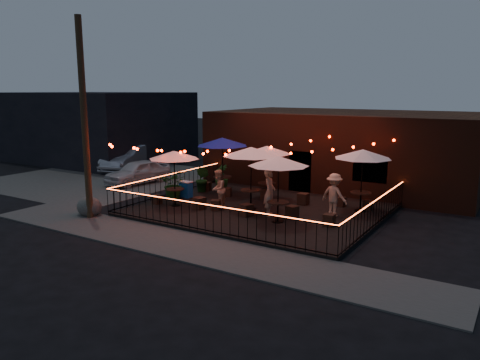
% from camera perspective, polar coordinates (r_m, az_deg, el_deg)
% --- Properties ---
extents(ground, '(110.00, 110.00, 0.00)m').
position_cam_1_polar(ground, '(18.64, -0.60, -5.25)').
color(ground, black).
rests_on(ground, ground).
extents(patio, '(10.00, 8.00, 0.15)m').
position_cam_1_polar(patio, '(20.27, 2.45, -3.70)').
color(patio, black).
rests_on(patio, ground).
extents(sidewalk, '(18.00, 2.50, 0.05)m').
position_cam_1_polar(sidewalk, '(16.11, -6.91, -7.86)').
color(sidewalk, '#42403D').
rests_on(sidewalk, ground).
extents(parking_lot, '(11.00, 12.00, 0.02)m').
position_cam_1_polar(parking_lot, '(29.32, -16.33, 0.31)').
color(parking_lot, '#42403D').
rests_on(parking_lot, ground).
extents(brick_building, '(14.00, 8.00, 4.00)m').
position_cam_1_polar(brick_building, '(26.70, 12.92, 3.79)').
color(brick_building, '#35190E').
rests_on(brick_building, ground).
extents(background_building, '(12.00, 9.00, 5.00)m').
position_cam_1_polar(background_building, '(36.76, -16.99, 6.27)').
color(background_building, black).
rests_on(background_building, ground).
extents(utility_pole, '(0.26, 0.26, 8.00)m').
position_cam_1_polar(utility_pole, '(19.59, -18.44, 6.89)').
color(utility_pole, '#372816').
rests_on(utility_pole, ground).
extents(fence_front, '(10.00, 0.04, 1.04)m').
position_cam_1_polar(fence_front, '(16.87, -4.29, -4.67)').
color(fence_front, black).
rests_on(fence_front, patio).
extents(fence_left, '(0.04, 8.00, 1.04)m').
position_cam_1_polar(fence_left, '(22.95, -8.45, -0.56)').
color(fence_left, black).
rests_on(fence_left, patio).
extents(fence_right, '(0.04, 8.00, 1.04)m').
position_cam_1_polar(fence_right, '(18.26, 16.27, -3.88)').
color(fence_right, black).
rests_on(fence_right, patio).
extents(festoon_lights, '(10.02, 8.72, 1.32)m').
position_cam_1_polar(festoon_lights, '(20.05, -0.43, 3.27)').
color(festoon_lights, '#FF1800').
rests_on(festoon_lights, ground).
extents(cafe_table_0, '(2.81, 2.81, 2.44)m').
position_cam_1_polar(cafe_table_0, '(20.53, -8.05, 2.96)').
color(cafe_table_0, black).
rests_on(cafe_table_0, patio).
extents(cafe_table_1, '(2.98, 2.98, 2.77)m').
position_cam_1_polar(cafe_table_1, '(22.69, -2.17, 4.58)').
color(cafe_table_1, black).
rests_on(cafe_table_1, patio).
extents(cafe_table_2, '(2.65, 2.65, 2.68)m').
position_cam_1_polar(cafe_table_2, '(19.76, 1.36, 3.38)').
color(cafe_table_2, black).
rests_on(cafe_table_2, patio).
extents(cafe_table_3, '(2.89, 2.89, 2.50)m').
position_cam_1_polar(cafe_table_3, '(21.64, 3.31, 3.60)').
color(cafe_table_3, black).
rests_on(cafe_table_3, patio).
extents(cafe_table_4, '(2.84, 2.84, 2.58)m').
position_cam_1_polar(cafe_table_4, '(17.79, 4.72, 2.20)').
color(cafe_table_4, black).
rests_on(cafe_table_4, patio).
extents(cafe_table_5, '(2.39, 2.39, 2.63)m').
position_cam_1_polar(cafe_table_5, '(20.01, 14.75, 2.98)').
color(cafe_table_5, black).
rests_on(cafe_table_5, patio).
extents(bistro_chair_0, '(0.39, 0.39, 0.41)m').
position_cam_1_polar(bistro_chair_0, '(21.33, -10.07, -2.34)').
color(bistro_chair_0, black).
rests_on(bistro_chair_0, patio).
extents(bistro_chair_1, '(0.51, 0.51, 0.51)m').
position_cam_1_polar(bistro_chair_1, '(20.17, -4.96, -2.84)').
color(bistro_chair_1, black).
rests_on(bistro_chair_1, patio).
extents(bistro_chair_2, '(0.43, 0.43, 0.43)m').
position_cam_1_polar(bistro_chair_2, '(23.82, -4.06, -0.78)').
color(bistro_chair_2, black).
rests_on(bistro_chair_2, patio).
extents(bistro_chair_3, '(0.45, 0.45, 0.41)m').
position_cam_1_polar(bistro_chair_3, '(22.51, -1.53, -1.48)').
color(bistro_chair_3, black).
rests_on(bistro_chair_3, patio).
extents(bistro_chair_4, '(0.50, 0.50, 0.44)m').
position_cam_1_polar(bistro_chair_4, '(19.95, -2.98, -3.07)').
color(bistro_chair_4, black).
rests_on(bistro_chair_4, patio).
extents(bistro_chair_5, '(0.53, 0.53, 0.49)m').
position_cam_1_polar(bistro_chair_5, '(19.01, 0.80, -3.68)').
color(bistro_chair_5, black).
rests_on(bistro_chair_5, patio).
extents(bistro_chair_6, '(0.56, 0.56, 0.52)m').
position_cam_1_polar(bistro_chair_6, '(21.87, 3.12, -1.72)').
color(bistro_chair_6, black).
rests_on(bistro_chair_6, patio).
extents(bistro_chair_7, '(0.44, 0.44, 0.51)m').
position_cam_1_polar(bistro_chair_7, '(21.07, 7.72, -2.30)').
color(bistro_chair_7, black).
rests_on(bistro_chair_7, patio).
extents(bistro_chair_8, '(0.50, 0.50, 0.48)m').
position_cam_1_polar(bistro_chair_8, '(18.87, 6.37, -3.87)').
color(bistro_chair_8, black).
rests_on(bistro_chair_8, patio).
extents(bistro_chair_9, '(0.40, 0.40, 0.46)m').
position_cam_1_polar(bistro_chair_9, '(17.94, 10.81, -4.82)').
color(bistro_chair_9, black).
rests_on(bistro_chair_9, patio).
extents(bistro_chair_10, '(0.38, 0.38, 0.41)m').
position_cam_1_polar(bistro_chair_10, '(21.05, 12.23, -2.60)').
color(bistro_chair_10, black).
rests_on(bistro_chair_10, patio).
extents(bistro_chair_11, '(0.36, 0.36, 0.41)m').
position_cam_1_polar(bistro_chair_11, '(20.70, 15.32, -2.98)').
color(bistro_chair_11, black).
rests_on(bistro_chair_11, patio).
extents(patron_a, '(0.68, 0.81, 1.91)m').
position_cam_1_polar(patron_a, '(18.99, 3.63, -1.51)').
color(patron_a, tan).
rests_on(patron_a, patio).
extents(patron_b, '(0.81, 0.95, 1.69)m').
position_cam_1_polar(patron_b, '(20.13, -2.68, -1.11)').
color(patron_b, tan).
rests_on(patron_b, patio).
extents(patron_c, '(1.25, 0.89, 1.76)m').
position_cam_1_polar(patron_c, '(19.23, 11.41, -1.79)').
color(patron_c, '#DBAE8E').
rests_on(patron_c, patio).
extents(potted_shrub_a, '(1.55, 1.46, 1.39)m').
position_cam_1_polar(potted_shrub_a, '(22.16, -8.01, -0.49)').
color(potted_shrub_a, '#153C13').
rests_on(potted_shrub_a, patio).
extents(potted_shrub_b, '(0.80, 0.68, 1.32)m').
position_cam_1_polar(potted_shrub_b, '(23.42, -4.60, 0.12)').
color(potted_shrub_b, '#0D360A').
rests_on(potted_shrub_b, patio).
extents(potted_shrub_c, '(0.92, 0.92, 1.26)m').
position_cam_1_polar(potted_shrub_c, '(24.07, -2.27, 0.37)').
color(potted_shrub_c, '#0D370C').
rests_on(potted_shrub_c, patio).
extents(cooler, '(0.61, 0.45, 0.77)m').
position_cam_1_polar(cooler, '(22.38, -6.61, -1.13)').
color(cooler, blue).
rests_on(cooler, patio).
extents(boulder, '(1.26, 1.18, 0.78)m').
position_cam_1_polar(boulder, '(20.53, -17.90, -3.14)').
color(boulder, '#3E3E3A').
rests_on(boulder, ground).
extents(car_white, '(2.10, 4.08, 1.33)m').
position_cam_1_polar(car_white, '(26.84, -12.35, 0.97)').
color(car_white, white).
rests_on(car_white, ground).
extents(car_silver, '(3.17, 5.29, 1.65)m').
position_cam_1_polar(car_silver, '(31.45, -13.38, 2.66)').
color(car_silver, gray).
rests_on(car_silver, ground).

